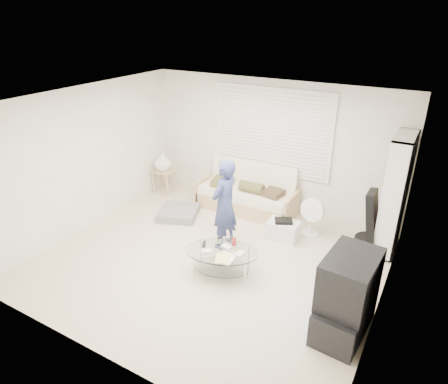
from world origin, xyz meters
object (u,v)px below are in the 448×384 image
Objects in this scene: futon_sofa at (247,195)px; tv_unit at (347,296)px; bookshelf at (394,195)px; coffee_table at (222,255)px.

tv_unit is at bearing -43.22° from futon_sofa.
bookshelf is 2.86m from coffee_table.
futon_sofa is 2.18m from coffee_table.
tv_unit is (2.50, -2.35, 0.21)m from futon_sofa.
coffee_table is (0.63, -2.09, 0.02)m from futon_sofa.
futon_sofa is at bearing 106.86° from coffee_table.
tv_unit reaches higher than coffee_table.
tv_unit reaches higher than futon_sofa.
bookshelf is 1.81× the size of tv_unit.
coffee_table is at bearing -73.14° from futon_sofa.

